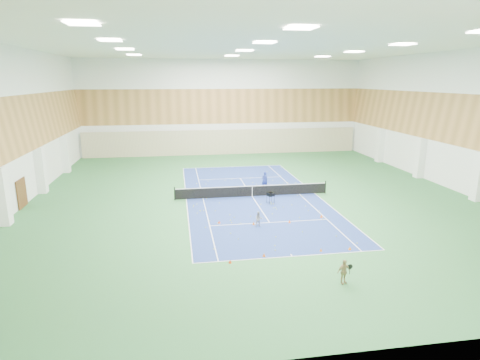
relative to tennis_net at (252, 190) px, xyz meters
name	(u,v)px	position (x,y,z in m)	size (l,w,h in m)	color
ground	(252,196)	(0.00, 0.00, -0.55)	(40.00, 40.00, 0.00)	#2C6836
room_shell	(253,125)	(0.00, 0.00, 5.45)	(36.00, 40.00, 12.00)	white
wood_cladding	(253,99)	(0.00, 0.00, 7.45)	(36.00, 40.00, 8.00)	#B17D42
ceiling_light_grid	(253,47)	(0.00, 0.00, 11.37)	(21.40, 25.40, 0.06)	silver
court_surface	(252,196)	(0.00, 0.00, -0.55)	(10.97, 23.77, 0.01)	navy
tennis_balls_scatter	(252,196)	(0.00, 0.00, -0.50)	(10.57, 22.77, 0.07)	#CADF26
tennis_net	(252,190)	(0.00, 0.00, 0.00)	(12.80, 0.10, 1.10)	black
back_curtain	(224,142)	(0.00, 19.75, 1.05)	(35.40, 0.16, 3.20)	#C6B793
door_left_b	(22,193)	(-17.92, 0.00, 0.55)	(0.08, 1.80, 2.20)	#593319
coach	(265,180)	(1.53, 2.18, 0.24)	(0.58, 0.38, 1.59)	navy
child_court	(259,219)	(-0.88, -6.96, -0.04)	(0.50, 0.39, 1.03)	#999AA2
child_apron	(344,272)	(1.57, -15.17, 0.07)	(0.72, 0.30, 1.23)	#9E885A
ball_cart	(271,198)	(1.08, -2.04, -0.10)	(0.51, 0.51, 0.89)	black
cone_svc_a	(219,222)	(-3.43, -5.97, -0.44)	(0.20, 0.20, 0.22)	#F8480D
cone_svc_b	(254,223)	(-1.16, -6.62, -0.44)	(0.19, 0.19, 0.21)	orange
cone_svc_c	(290,221)	(1.35, -6.63, -0.44)	(0.19, 0.19, 0.21)	#FB500D
cone_svc_d	(321,216)	(3.87, -5.97, -0.43)	(0.22, 0.22, 0.25)	#E9580C
cone_base_a	(230,261)	(-3.51, -12.13, -0.45)	(0.18, 0.18, 0.20)	#E33B0B
cone_base_b	(264,255)	(-1.54, -11.64, -0.44)	(0.20, 0.20, 0.21)	#DB580B
cone_base_c	(321,250)	(1.82, -11.46, -0.46)	(0.17, 0.17, 0.19)	orange
cone_base_d	(350,248)	(3.54, -11.53, -0.44)	(0.19, 0.19, 0.21)	orange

